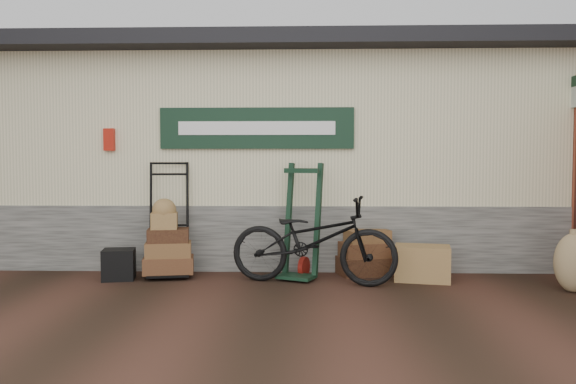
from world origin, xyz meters
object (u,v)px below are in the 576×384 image
object	(u,v)px
suitcase_stack	(365,252)
wicker_hamper	(422,263)
black_trunk	(119,264)
green_barrow	(301,221)
bicycle	(313,235)
porter_trolley	(169,218)

from	to	relation	value
suitcase_stack	wicker_hamper	world-z (taller)	suitcase_stack
suitcase_stack	black_trunk	bearing A→B (deg)	-172.42
suitcase_stack	wicker_hamper	size ratio (longest dim) A/B	1.02
suitcase_stack	black_trunk	world-z (taller)	suitcase_stack
green_barrow	suitcase_stack	distance (m)	0.99
suitcase_stack	black_trunk	xyz separation A→B (m)	(-3.17, -0.42, -0.11)
wicker_hamper	bicycle	world-z (taller)	bicycle
suitcase_stack	porter_trolley	bearing A→B (deg)	-177.16
porter_trolley	black_trunk	world-z (taller)	porter_trolley
bicycle	black_trunk	bearing A→B (deg)	98.41
suitcase_stack	bicycle	xyz separation A→B (m)	(-0.70, -0.58, 0.30)
suitcase_stack	bicycle	distance (m)	0.95
green_barrow	wicker_hamper	size ratio (longest dim) A/B	2.18
green_barrow	bicycle	bearing A→B (deg)	-40.73
green_barrow	black_trunk	world-z (taller)	green_barrow
wicker_hamper	black_trunk	xyz separation A→B (m)	(-3.85, -0.07, -0.03)
suitcase_stack	black_trunk	size ratio (longest dim) A/B	1.76
black_trunk	suitcase_stack	bearing A→B (deg)	7.58
porter_trolley	suitcase_stack	world-z (taller)	porter_trolley
suitcase_stack	green_barrow	bearing A→B (deg)	-162.68
green_barrow	bicycle	size ratio (longest dim) A/B	0.72
black_trunk	green_barrow	bearing A→B (deg)	3.88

